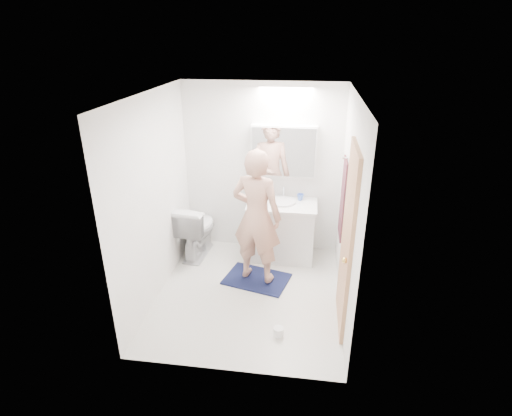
% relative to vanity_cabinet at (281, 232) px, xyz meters
% --- Properties ---
extents(floor, '(2.50, 2.50, 0.00)m').
position_rel_vanity_cabinet_xyz_m(floor, '(-0.31, -0.96, -0.39)').
color(floor, silver).
rests_on(floor, ground).
extents(ceiling, '(2.50, 2.50, 0.00)m').
position_rel_vanity_cabinet_xyz_m(ceiling, '(-0.31, -0.96, 2.01)').
color(ceiling, white).
rests_on(ceiling, floor).
extents(wall_back, '(2.50, 0.00, 2.50)m').
position_rel_vanity_cabinet_xyz_m(wall_back, '(-0.31, 0.29, 0.81)').
color(wall_back, white).
rests_on(wall_back, floor).
extents(wall_front, '(2.50, 0.00, 2.50)m').
position_rel_vanity_cabinet_xyz_m(wall_front, '(-0.31, -2.21, 0.81)').
color(wall_front, white).
rests_on(wall_front, floor).
extents(wall_left, '(0.00, 2.50, 2.50)m').
position_rel_vanity_cabinet_xyz_m(wall_left, '(-1.41, -0.96, 0.81)').
color(wall_left, white).
rests_on(wall_left, floor).
extents(wall_right, '(0.00, 2.50, 2.50)m').
position_rel_vanity_cabinet_xyz_m(wall_right, '(0.79, -0.96, 0.81)').
color(wall_right, white).
rests_on(wall_right, floor).
extents(vanity_cabinet, '(0.90, 0.55, 0.78)m').
position_rel_vanity_cabinet_xyz_m(vanity_cabinet, '(0.00, 0.00, 0.00)').
color(vanity_cabinet, silver).
rests_on(vanity_cabinet, floor).
extents(countertop, '(0.95, 0.58, 0.04)m').
position_rel_vanity_cabinet_xyz_m(countertop, '(0.00, -0.00, 0.41)').
color(countertop, white).
rests_on(countertop, vanity_cabinet).
extents(sink_basin, '(0.36, 0.36, 0.03)m').
position_rel_vanity_cabinet_xyz_m(sink_basin, '(0.00, 0.03, 0.45)').
color(sink_basin, silver).
rests_on(sink_basin, countertop).
extents(faucet, '(0.02, 0.02, 0.16)m').
position_rel_vanity_cabinet_xyz_m(faucet, '(0.00, 0.22, 0.51)').
color(faucet, silver).
rests_on(faucet, countertop).
extents(medicine_cabinet, '(0.88, 0.14, 0.70)m').
position_rel_vanity_cabinet_xyz_m(medicine_cabinet, '(-0.01, 0.21, 1.11)').
color(medicine_cabinet, white).
rests_on(medicine_cabinet, wall_back).
extents(mirror_panel, '(0.84, 0.01, 0.66)m').
position_rel_vanity_cabinet_xyz_m(mirror_panel, '(-0.01, 0.13, 1.11)').
color(mirror_panel, silver).
rests_on(mirror_panel, medicine_cabinet).
extents(toilet, '(0.53, 0.83, 0.80)m').
position_rel_vanity_cabinet_xyz_m(toilet, '(-1.20, -0.11, 0.01)').
color(toilet, silver).
rests_on(toilet, floor).
extents(bath_rug, '(0.91, 0.73, 0.02)m').
position_rel_vanity_cabinet_xyz_m(bath_rug, '(-0.26, -0.66, -0.38)').
color(bath_rug, '#111538').
rests_on(bath_rug, floor).
extents(person, '(0.71, 0.55, 1.72)m').
position_rel_vanity_cabinet_xyz_m(person, '(-0.26, -0.66, 0.52)').
color(person, tan).
rests_on(person, bath_rug).
extents(door, '(0.04, 0.80, 2.00)m').
position_rel_vanity_cabinet_xyz_m(door, '(0.77, -1.31, 0.61)').
color(door, '#A57B52').
rests_on(door, wall_right).
extents(door_knob, '(0.06, 0.06, 0.06)m').
position_rel_vanity_cabinet_xyz_m(door_knob, '(0.73, -1.61, 0.56)').
color(door_knob, gold).
rests_on(door_knob, door).
extents(towel, '(0.02, 0.42, 1.00)m').
position_rel_vanity_cabinet_xyz_m(towel, '(0.76, -0.41, 0.71)').
color(towel, '#13173C').
rests_on(towel, wall_right).
extents(towel_hook, '(0.07, 0.02, 0.02)m').
position_rel_vanity_cabinet_xyz_m(towel_hook, '(0.75, -0.41, 1.23)').
color(towel_hook, silver).
rests_on(towel_hook, wall_right).
extents(soap_bottle_a, '(0.10, 0.10, 0.25)m').
position_rel_vanity_cabinet_xyz_m(soap_bottle_a, '(-0.28, 0.15, 0.55)').
color(soap_bottle_a, '#CFB986').
rests_on(soap_bottle_a, countertop).
extents(soap_bottle_b, '(0.10, 0.10, 0.17)m').
position_rel_vanity_cabinet_xyz_m(soap_bottle_b, '(-0.21, 0.18, 0.52)').
color(soap_bottle_b, '#6084CF').
rests_on(soap_bottle_b, countertop).
extents(toothbrush_cup, '(0.11, 0.11, 0.09)m').
position_rel_vanity_cabinet_xyz_m(toothbrush_cup, '(0.24, 0.16, 0.47)').
color(toothbrush_cup, '#466DD2').
rests_on(toothbrush_cup, countertop).
extents(toilet_paper_roll, '(0.11, 0.11, 0.10)m').
position_rel_vanity_cabinet_xyz_m(toilet_paper_roll, '(0.11, -1.67, -0.34)').
color(toilet_paper_roll, white).
rests_on(toilet_paper_roll, floor).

